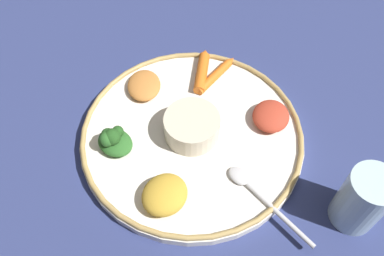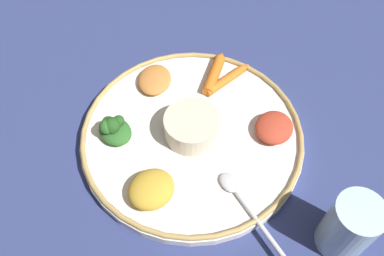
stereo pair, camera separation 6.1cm
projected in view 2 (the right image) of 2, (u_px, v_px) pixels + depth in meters
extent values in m
plane|color=navy|center=(192.00, 139.00, 0.64)|extent=(2.40, 2.40, 0.00)
cylinder|color=white|center=(192.00, 136.00, 0.63)|extent=(0.35, 0.35, 0.02)
torus|color=tan|center=(192.00, 132.00, 0.62)|extent=(0.34, 0.34, 0.01)
cylinder|color=beige|center=(192.00, 127.00, 0.61)|extent=(0.09, 0.09, 0.04)
cylinder|color=maroon|center=(192.00, 120.00, 0.60)|extent=(0.07, 0.07, 0.01)
ellipsoid|color=silver|center=(229.00, 182.00, 0.57)|extent=(0.04, 0.04, 0.01)
cylinder|color=silver|center=(262.00, 227.00, 0.54)|extent=(0.08, 0.10, 0.01)
ellipsoid|color=#2D6628|center=(115.00, 131.00, 0.62)|extent=(0.07, 0.07, 0.02)
sphere|color=#23511E|center=(108.00, 122.00, 0.61)|extent=(0.02, 0.02, 0.02)
sphere|color=#23511E|center=(112.00, 125.00, 0.60)|extent=(0.03, 0.03, 0.03)
sphere|color=#23511E|center=(119.00, 121.00, 0.61)|extent=(0.02, 0.02, 0.02)
sphere|color=#2D6628|center=(107.00, 127.00, 0.60)|extent=(0.02, 0.02, 0.02)
cylinder|color=orange|center=(225.00, 80.00, 0.68)|extent=(0.08, 0.05, 0.01)
cone|color=orange|center=(246.00, 66.00, 0.70)|extent=(0.02, 0.02, 0.01)
cylinder|color=orange|center=(214.00, 75.00, 0.68)|extent=(0.08, 0.03, 0.02)
cone|color=orange|center=(221.00, 56.00, 0.71)|extent=(0.02, 0.02, 0.02)
ellipsoid|color=#C67A38|center=(155.00, 80.00, 0.68)|extent=(0.08, 0.07, 0.02)
ellipsoid|color=#B73D28|center=(274.00, 127.00, 0.62)|extent=(0.07, 0.06, 0.02)
ellipsoid|color=gold|center=(151.00, 189.00, 0.56)|extent=(0.09, 0.08, 0.03)
cylinder|color=silver|center=(349.00, 227.00, 0.50)|extent=(0.06, 0.06, 0.10)
cylinder|color=tan|center=(341.00, 236.00, 0.53)|extent=(0.05, 0.05, 0.04)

